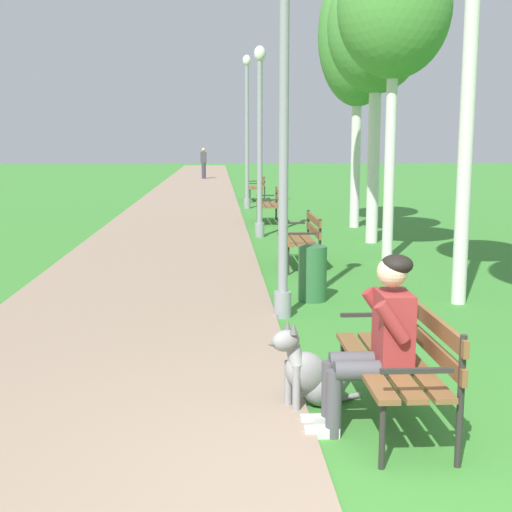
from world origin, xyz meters
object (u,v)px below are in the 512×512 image
Objects in this scene: person_seated_on_near_bench at (377,336)px; dog_grey at (312,375)px; park_bench_near at (402,355)px; lamp_post_far at (247,130)px; lamp_post_near at (284,123)px; birch_tree_fourth at (394,10)px; park_bench_mid at (302,235)px; lamp_post_mid at (260,140)px; park_bench_furthest at (258,186)px; litter_bin at (312,274)px; birch_tree_fifth at (377,30)px; birch_tree_sixth at (358,36)px; pedestrian_distant at (204,163)px; park_bench_far at (271,202)px.

dog_grey is at bearing 131.91° from person_seated_on_near_bench.
park_bench_near is 0.33× the size of lamp_post_far.
lamp_post_near is 4.74m from birch_tree_fourth.
park_bench_mid is 6.05m from dog_grey.
lamp_post_near reaches higher than person_seated_on_near_bench.
park_bench_mid is 3.93m from birch_tree_fourth.
lamp_post_near is at bearing 100.24° from park_bench_near.
lamp_post_near is 1.09× the size of lamp_post_mid.
park_bench_furthest is at bearing 89.18° from person_seated_on_near_bench.
litter_bin is at bearing 88.58° from person_seated_on_near_bench.
park_bench_mid is 0.33× the size of lamp_post_far.
person_seated_on_near_bench is 0.23× the size of birch_tree_fifth.
birch_tree_sixth is at bearing -63.96° from lamp_post_far.
park_bench_furthest is 0.33× the size of lamp_post_far.
birch_tree_fourth is (1.52, 0.54, 3.58)m from park_bench_mid.
birch_tree_sixth reaches higher than park_bench_furthest.
dog_grey is at bearing -105.30° from birch_tree_fifth.
park_bench_furthest reaches higher than dog_grey.
park_bench_mid is 0.35× the size of lamp_post_near.
birch_tree_fifth is at bearing -23.48° from lamp_post_mid.
park_bench_mid is 0.91× the size of pedestrian_distant.
lamp_post_far is at bearing -84.36° from pedestrian_distant.
birch_tree_sixth reaches higher than birch_tree_fifth.
pedestrian_distant is at bearing 98.70° from park_bench_furthest.
birch_tree_fifth is 23.99m from pedestrian_distant.
birch_tree_sixth is 3.62× the size of pedestrian_distant.
dog_grey is 1.12× the size of litter_bin.
park_bench_far reaches higher than dog_grey.
lamp_post_far is (0.15, 13.13, 0.12)m from lamp_post_near.
birch_tree_fifth is at bearing 74.70° from dog_grey.
lamp_post_far reaches higher than lamp_post_mid.
park_bench_furthest is at bearing 87.96° from dog_grey.
birch_tree_fourth is at bearing -82.81° from park_bench_furthest.
pedestrian_distant is (-1.45, 29.33, -1.36)m from lamp_post_near.
dog_grey is 7.90m from birch_tree_fourth.
person_seated_on_near_bench is 0.72m from dog_grey.
birch_tree_fifth is at bearing -93.27° from birch_tree_sixth.
park_bench_near is 6.34m from park_bench_mid.
park_bench_furthest is 0.91× the size of pedestrian_distant.
lamp_post_far is (-0.20, 16.33, 1.64)m from person_seated_on_near_bench.
lamp_post_near is 2.58× the size of pedestrian_distant.
dog_grey is (-0.39, 0.43, -0.42)m from person_seated_on_near_bench.
birch_tree_fourth is 0.88× the size of birch_tree_sixth.
lamp_post_mid is at bearing 92.90° from litter_bin.
lamp_post_far is at bearing 116.04° from birch_tree_sixth.
person_seated_on_near_bench is at bearing -48.09° from dog_grey.
birch_tree_fifth is 3.27× the size of pedestrian_distant.
birch_tree_fourth is at bearing 60.50° from lamp_post_near.
person_seated_on_near_bench is (-0.23, -12.54, 0.17)m from park_bench_far.
lamp_post_far is at bearing 102.01° from birch_tree_fourth.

